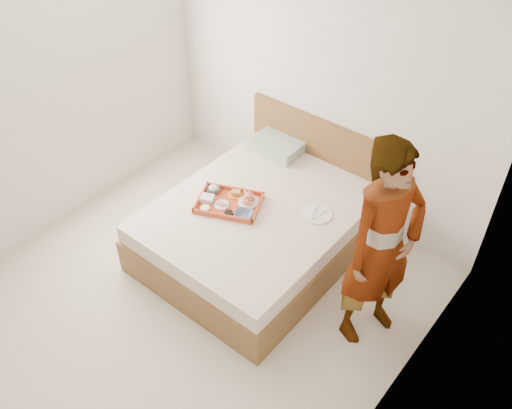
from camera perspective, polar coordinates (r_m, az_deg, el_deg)
The scene contains 19 objects.
ground at distance 4.82m, azimuth -8.07°, elevation -10.72°, with size 3.50×4.00×0.01m, color beige.
ceiling at distance 3.25m, azimuth -12.52°, elevation 19.33°, with size 3.50×4.00×0.01m, color white.
wall_back at distance 5.17m, azimuth 6.84°, elevation 12.27°, with size 3.50×0.01×2.60m, color silver.
wall_left at distance 5.16m, azimuth -23.33°, elevation 9.05°, with size 0.01×4.00×2.60m, color silver.
wall_right at distance 3.14m, azimuth 12.94°, elevation -11.60°, with size 0.01×4.00×2.60m, color silver.
bed at distance 5.07m, azimuth 0.28°, elevation -2.50°, with size 1.65×2.00×0.53m, color brown.
headboard at distance 5.55m, azimuth 6.62°, elevation 4.41°, with size 1.65×0.06×0.95m, color brown.
pillow at distance 5.54m, azimuth 2.11°, elevation 6.03°, with size 0.49×0.33×0.12m, color #9CB9A1.
tray at distance 4.90m, azimuth -2.82°, elevation 0.19°, with size 0.55×0.40×0.05m, color #B64D27.
prawn_plate at distance 4.91m, azimuth -0.76°, elevation 0.25°, with size 0.19×0.19×0.01m, color white.
navy_bowl_big at distance 4.77m, azimuth -1.27°, elevation -1.04°, with size 0.16×0.16×0.04m, color #1A2D4D.
sauce_dish at distance 4.79m, azimuth -2.84°, elevation -0.95°, with size 0.08×0.08×0.03m, color black.
meat_plate at distance 4.89m, azimuth -3.58°, elevation -0.04°, with size 0.14×0.14×0.01m, color white.
bread_plate at distance 4.99m, azimuth -2.16°, elevation 1.00°, with size 0.13×0.13×0.01m, color orange.
salad_bowl at distance 5.04m, azimuth -4.40°, elevation 1.53°, with size 0.12×0.12×0.04m, color #1A2D4D.
plastic_tub at distance 4.94m, azimuth -5.04°, elevation 0.61°, with size 0.12×0.10×0.05m, color silver.
cheese_round at distance 4.85m, azimuth -5.29°, elevation -0.42°, with size 0.08×0.08×0.03m, color white.
dinner_plate at distance 4.84m, azimuth 6.32°, elevation -0.99°, with size 0.26×0.26×0.01m, color white.
person at distance 4.10m, azimuth 12.89°, elevation -4.31°, with size 0.66×0.43×1.81m, color white.
Camera 1 is at (2.40, -1.88, 3.73)m, focal length 38.76 mm.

